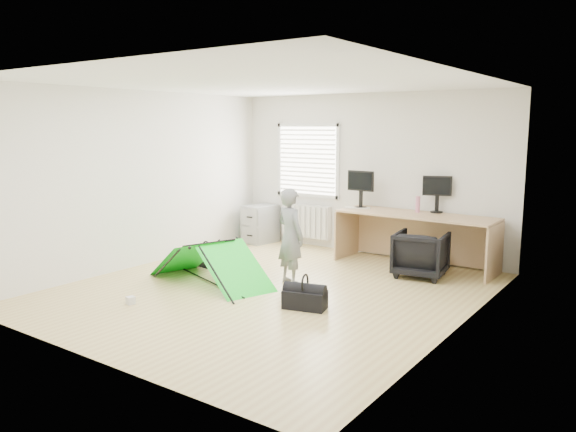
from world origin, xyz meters
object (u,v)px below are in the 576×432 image
Objects in this scene: thermos at (418,204)px; monitor_left at (361,195)px; laptop_bag at (207,257)px; filing_cabinet at (260,224)px; duffel_bag at (305,300)px; storage_crate at (425,260)px; monitor_right at (437,199)px; office_chair at (421,254)px; person at (291,236)px; kite at (210,263)px; desk at (415,240)px.

monitor_left is at bearing -173.45° from thermos.
filing_cabinet is at bearing 112.13° from laptop_bag.
monitor_left is 2.98m from duffel_bag.
monitor_left reaches higher than storage_crate.
filing_cabinet is 1.59× the size of monitor_right.
office_chair reaches higher than duffel_bag.
person is 0.73× the size of kite.
office_chair is 2.27m from duffel_bag.
kite is (1.15, -2.60, -0.07)m from filing_cabinet.
monitor_left is 0.93× the size of duffel_bag.
monitor_right is 1.73× the size of thermos.
filing_cabinet is 2.84m from kite.
monitor_right is at bearing 57.25° from desk.
person is 1.65m from laptop_bag.
monitor_right is 0.24× the size of kite.
desk is 3.23m from laptop_bag.
office_chair reaches higher than storage_crate.
storage_crate is at bearing 7.06° from filing_cabinet.
filing_cabinet is 3.45m from office_chair.
thermos is 3.38m from laptop_bag.
monitor_right is 3.63m from kite.
person is 3.19× the size of laptop_bag.
monitor_right is 0.87× the size of storage_crate.
kite reaches higher than storage_crate.
filing_cabinet is 1.38× the size of duffel_bag.
filing_cabinet is 3.97m from duffel_bag.
storage_crate reaches higher than duffel_bag.
monitor_left is 0.65× the size of office_chair.
thermos reaches higher than kite.
thermos reaches higher than duffel_bag.
laptop_bag is at bearing -162.70° from monitor_right.
filing_cabinet is 3.39m from monitor_right.
kite is 3.61× the size of duffel_bag.
office_chair is at bearing -19.71° from monitor_left.
duffel_bag is (2.84, -2.77, -0.24)m from filing_cabinet.
desk is 2.16m from person.
kite reaches higher than laptop_bag.
person is at bearing 38.46° from office_chair.
kite is at bearing 34.00° from office_chair.
desk is 1.83× the size of person.
office_chair is (3.40, -0.58, -0.02)m from filing_cabinet.
desk is 0.58m from office_chair.
kite is at bearing -130.85° from storage_crate.
laptop_bag is 2.46m from duffel_bag.
monitor_left is at bearing 175.85° from storage_crate.
kite is (-1.95, -2.51, -0.13)m from desk.
duffel_bag is (-0.56, -2.18, -0.22)m from office_chair.
thermos is (0.94, 0.11, -0.10)m from monitor_left.
monitor_left is 1.22m from monitor_right.
storage_crate is 1.00× the size of duffel_bag.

